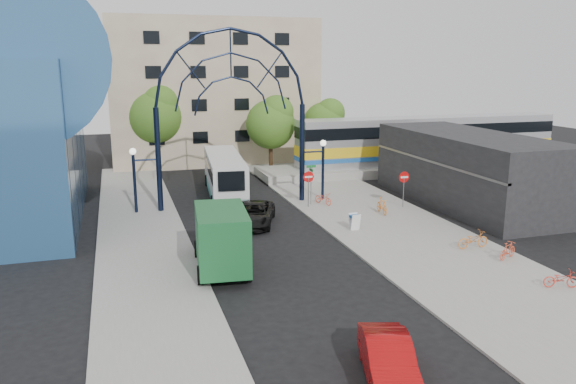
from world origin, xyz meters
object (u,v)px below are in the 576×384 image
object	(u,v)px
bike_near_b	(382,206)
bike_far_b	(508,250)
train_car	(428,140)
city_bus	(225,174)
green_truck	(221,237)
bike_near_a	(323,198)
sandwich_board	(355,220)
bike_far_c	(561,279)
black_suv	(254,214)
red_sedan	(388,360)
stop_sign	(308,180)
tree_north_c	(326,121)
tree_north_b	(156,113)
street_name_sign	(311,176)
bike_far_a	(473,240)
tree_north_a	(272,121)
gateway_arch	(231,82)
do_not_enter_sign	(404,181)

from	to	relation	value
bike_near_b	bike_far_b	size ratio (longest dim) A/B	1.17
train_car	city_bus	xyz separation A→B (m)	(-19.89, -4.12, -1.32)
green_truck	bike_near_a	xyz separation A→B (m)	(9.13, 10.07, -1.03)
sandwich_board	bike_near_a	bearing A→B (deg)	86.01
sandwich_board	city_bus	world-z (taller)	city_bus
bike_near_b	train_car	bearing A→B (deg)	54.60
bike_far_c	green_truck	bearing A→B (deg)	81.58
black_suv	red_sedan	distance (m)	18.28
stop_sign	green_truck	bearing A→B (deg)	-129.09
tree_north_c	bike_far_b	xyz separation A→B (m)	(-1.17, -28.89, -3.71)
tree_north_b	street_name_sign	bearing A→B (deg)	-62.35
train_car	green_truck	world-z (taller)	train_car
bike_far_a	city_bus	bearing A→B (deg)	30.82
train_car	tree_north_a	bearing A→B (deg)	164.20
bike_near_a	street_name_sign	bearing A→B (deg)	142.67
black_suv	sandwich_board	bearing A→B (deg)	-10.35
city_bus	street_name_sign	bearing A→B (deg)	-40.07
street_name_sign	bike_far_b	size ratio (longest dim) A/B	1.91
stop_sign	bike_near_a	xyz separation A→B (m)	(1.25, 0.37, -1.45)
street_name_sign	tree_north_c	distance (m)	16.95
street_name_sign	bike_far_c	size ratio (longest dim) A/B	1.82
tree_north_c	gateway_arch	bearing A→B (deg)	-131.04
bike_far_c	bike_near_a	bearing A→B (deg)	34.03
do_not_enter_sign	tree_north_a	bearing A→B (deg)	107.03
stop_sign	bike_far_a	distance (m)	12.37
do_not_enter_sign	bike_far_a	bearing A→B (deg)	-94.54
train_car	tree_north_b	bearing A→B (deg)	161.64
red_sedan	gateway_arch	bearing A→B (deg)	107.09
street_name_sign	bike_near_b	xyz separation A→B (m)	(3.65, -3.71, -1.49)
gateway_arch	bike_far_c	world-z (taller)	gateway_arch
gateway_arch	bike_far_b	xyz separation A→B (m)	(10.95, -14.97, -7.99)
red_sedan	stop_sign	bearing A→B (deg)	94.27
stop_sign	street_name_sign	world-z (taller)	street_name_sign
tree_north_c	bike_near_a	xyz separation A→B (m)	(-6.08, -15.56, -3.73)
black_suv	bike_far_a	bearing A→B (deg)	-18.49
tree_north_a	bike_far_a	bearing A→B (deg)	-80.52
bike_far_a	bike_far_c	world-z (taller)	bike_far_a
gateway_arch	red_sedan	bearing A→B (deg)	-89.71
street_name_sign	do_not_enter_sign	bearing A→B (deg)	-24.16
tree_north_c	stop_sign	bearing A→B (deg)	-114.69
gateway_arch	red_sedan	xyz separation A→B (m)	(0.12, -23.07, -7.87)
do_not_enter_sign	red_sedan	distance (m)	21.99
stop_sign	bike_far_c	distance (m)	17.88
gateway_arch	train_car	size ratio (longest dim) A/B	0.54
street_name_sign	bike_near_a	world-z (taller)	street_name_sign
black_suv	tree_north_c	bearing A→B (deg)	78.43
train_car	bike_near_a	world-z (taller)	train_car
tree_north_c	bike_far_a	xyz separation A→B (m)	(-1.84, -26.93, -3.68)
green_truck	bike_near_b	xyz separation A→B (m)	(11.94, 6.60, -0.94)
city_bus	tree_north_a	bearing A→B (deg)	59.21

